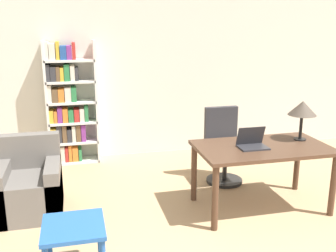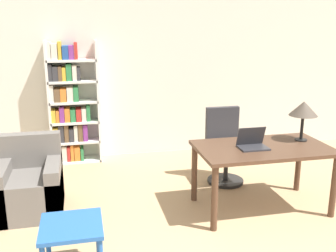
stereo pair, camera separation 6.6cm
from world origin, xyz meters
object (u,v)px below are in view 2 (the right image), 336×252
Objects in this scene: desk at (263,155)px; laptop at (252,143)px; armchair at (30,187)px; office_chair at (225,148)px; side_table_blue at (72,233)px; table_lamp at (304,109)px; bookshelf at (70,106)px.

desk is 4.70× the size of laptop.
armchair is at bearing 167.84° from laptop.
office_chair is 2.64m from side_table_blue.
table_lamp is at bearing 13.14° from desk.
office_chair reaches higher than side_table_blue.
table_lamp is 0.25× the size of bookshelf.
side_table_blue is (-2.12, -0.84, -0.25)m from desk.
table_lamp is at bearing -7.04° from armchair.
side_table_blue is at bearing -159.96° from table_lamp.
armchair is 0.46× the size of bookshelf.
table_lamp reaches higher than laptop.
desk is 2.92× the size of side_table_blue.
desk is at bearing -44.43° from bookshelf.
desk is 0.81× the size of bookshelf.
bookshelf is (-0.04, 2.96, 0.48)m from side_table_blue.
laptop is at bearing -91.42° from office_chair.
laptop is at bearing -46.57° from bookshelf.
armchair is 1.76m from bookshelf.
armchair is (-2.61, 0.52, -0.36)m from desk.
bookshelf is (-2.04, 1.23, 0.42)m from office_chair.
desk is at bearing 21.73° from side_table_blue.
office_chair reaches higher than armchair.
office_chair is (-0.12, 0.88, -0.19)m from desk.
office_chair reaches higher than desk.
office_chair is at bearing 40.84° from side_table_blue.
table_lamp is at bearing -36.31° from bookshelf.
side_table_blue is at bearing -89.28° from bookshelf.
table_lamp reaches higher than desk.
table_lamp is 0.47× the size of office_chair.
armchair is (-0.49, 1.36, -0.11)m from side_table_blue.
bookshelf is at bearing 90.72° from side_table_blue.
desk is 0.91m from office_chair.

